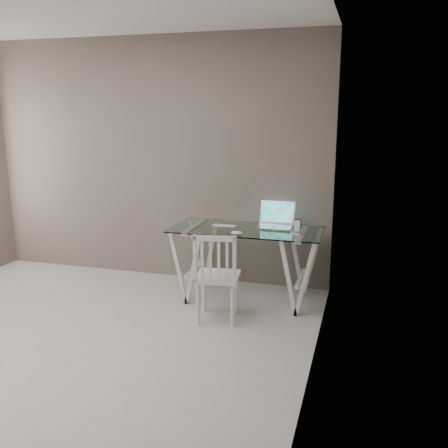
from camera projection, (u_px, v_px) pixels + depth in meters
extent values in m
plane|color=#AFACA8|center=(41.00, 363.00, 3.83)|extent=(4.50, 4.50, 0.00)
cube|color=#6C5D54|center=(155.00, 160.00, 5.64)|extent=(4.00, 0.02, 2.70)
cube|color=#6C5D54|center=(309.00, 203.00, 2.99)|extent=(0.02, 4.50, 2.70)
cube|color=silver|center=(247.00, 229.00, 4.97)|extent=(1.50, 0.70, 0.01)
cube|color=silver|center=(195.00, 261.00, 5.20)|extent=(0.24, 0.62, 0.72)
cube|color=silver|center=(301.00, 270.00, 4.90)|extent=(0.24, 0.62, 0.72)
cube|color=silver|center=(218.00, 277.00, 4.56)|extent=(0.44, 0.44, 0.04)
cylinder|color=silver|center=(198.00, 304.00, 4.48)|extent=(0.03, 0.03, 0.39)
cylinder|color=silver|center=(232.00, 306.00, 4.43)|extent=(0.03, 0.03, 0.39)
cylinder|color=silver|center=(204.00, 292.00, 4.78)|extent=(0.03, 0.03, 0.39)
cylinder|color=silver|center=(237.00, 294.00, 4.74)|extent=(0.03, 0.03, 0.39)
cube|color=silver|center=(215.00, 260.00, 4.34)|extent=(0.39, 0.08, 0.43)
cube|color=#BABABF|center=(274.00, 227.00, 5.00)|extent=(0.35, 0.25, 0.02)
cube|color=#19D899|center=(278.00, 212.00, 5.13)|extent=(0.35, 0.09, 0.23)
cube|color=silver|center=(224.00, 226.00, 5.08)|extent=(0.25, 0.11, 0.01)
ellipsoid|color=white|center=(237.00, 233.00, 4.72)|extent=(0.11, 0.07, 0.04)
cube|color=white|center=(297.00, 233.00, 4.75)|extent=(0.08, 0.08, 0.02)
cube|color=black|center=(297.00, 226.00, 4.74)|extent=(0.06, 0.03, 0.13)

